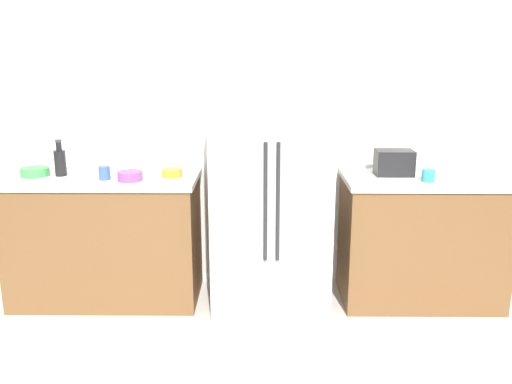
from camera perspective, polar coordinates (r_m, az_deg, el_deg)
The scene contains 12 objects.
kitchen_back_panel at distance 4.17m, azimuth -0.72°, elevation 9.84°, with size 4.80×0.10×2.93m, color silver.
counter_left at distance 4.19m, azimuth -15.33°, elevation -4.65°, with size 1.37×0.63×0.94m.
counter_right at distance 4.20m, azimuth 16.76°, elevation -4.71°, with size 1.16×0.63×0.94m.
refrigerator at distance 3.85m, azimuth 1.54°, elevation 0.38°, with size 0.81×0.73×1.73m.
toaster at distance 4.05m, azimuth 14.15°, elevation 2.98°, with size 0.27×0.18×0.18m, color black.
bottle_a at distance 4.15m, azimuth -19.68°, elevation 3.02°, with size 0.08×0.08×0.26m.
cup_a at distance 3.94m, azimuth -15.47°, elevation 1.92°, with size 0.08×0.08×0.09m, color blue.
cup_b at distance 4.06m, azimuth -12.46°, elevation 2.45°, with size 0.09×0.09×0.09m, color white.
cup_c at distance 3.92m, azimuth 17.44°, elevation 1.64°, with size 0.09×0.09×0.08m, color teal.
bowl_a at distance 4.22m, azimuth -21.96°, elevation 1.96°, with size 0.20×0.20×0.06m, color green.
bowl_b at distance 3.87m, azimuth -12.95°, elevation 1.64°, with size 0.17×0.17×0.06m, color purple.
bowl_c at distance 3.94m, azimuth -8.72°, elevation 1.98°, with size 0.15×0.15×0.05m, color orange.
Camera 1 is at (0.09, -2.46, 1.82)m, focal length 38.52 mm.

